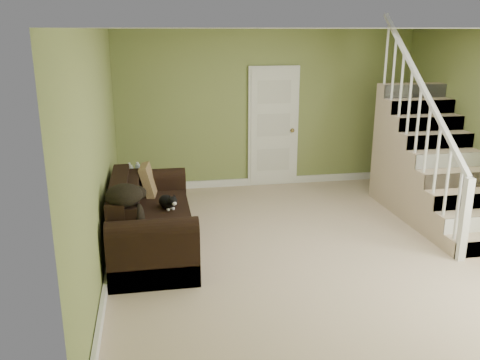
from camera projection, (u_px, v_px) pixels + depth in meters
name	position (u px, v px, depth m)	size (l,w,h in m)	color
floor	(316.00, 248.00, 6.27)	(5.00, 5.50, 0.01)	#C9AC91
ceiling	(326.00, 28.00, 5.53)	(5.00, 5.50, 0.01)	white
wall_back	(267.00, 110.00, 8.49)	(5.00, 0.04, 2.60)	olive
wall_front	(457.00, 236.00, 3.30)	(5.00, 0.04, 2.60)	olive
wall_left	(99.00, 154.00, 5.48)	(0.04, 5.50, 2.60)	olive
baseboard_back	(266.00, 181.00, 8.82)	(5.00, 0.04, 0.12)	white
baseboard_left	(110.00, 258.00, 5.84)	(0.04, 5.50, 0.12)	white
door	(273.00, 127.00, 8.55)	(0.86, 0.12, 2.02)	white
staircase	(429.00, 170.00, 7.33)	(1.00, 2.51, 2.82)	#C9AC91
sofa	(149.00, 223.00, 6.16)	(0.95, 2.19, 0.87)	black
side_table	(139.00, 200.00, 7.06)	(0.64, 0.64, 0.83)	black
cat	(167.00, 202.00, 6.22)	(0.30, 0.45, 0.22)	black
banana	(157.00, 225.00, 5.65)	(0.05, 0.17, 0.05)	gold
throw_pillow	(148.00, 180.00, 6.76)	(0.11, 0.42, 0.42)	#4B2E1E
throw_blanket	(124.00, 195.00, 5.39)	(0.40, 0.52, 0.22)	black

